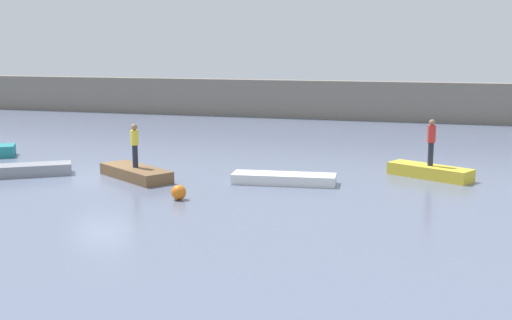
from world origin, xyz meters
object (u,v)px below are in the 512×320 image
Objects in this scene: person_red_shirt at (431,140)px; mooring_buoy at (179,192)px; rowboat_grey at (31,170)px; rowboat_brown at (136,173)px; rowboat_yellow at (430,172)px; person_yellow_shirt at (135,143)px; rowboat_white at (284,179)px.

person_red_shirt is 3.60× the size of mooring_buoy.
rowboat_brown is at bearing -25.84° from rowboat_grey.
rowboat_yellow reaches higher than rowboat_grey.
person_red_shirt reaches higher than person_yellow_shirt.
rowboat_white is 6.06m from rowboat_yellow.
rowboat_brown is at bearing -135.43° from rowboat_yellow.
rowboat_white is at bearing 51.65° from mooring_buoy.
rowboat_brown is 1.22m from person_yellow_shirt.
rowboat_yellow is (15.80, 4.11, 0.02)m from rowboat_grey.
rowboat_yellow reaches higher than rowboat_white.
person_yellow_shirt is (0.00, 0.00, 1.22)m from rowboat_brown.
rowboat_grey reaches higher than rowboat_white.
rowboat_yellow is 1.94× the size of person_yellow_shirt.
person_yellow_shirt is at bearing -179.07° from rowboat_white.
rowboat_grey is 4.66m from person_yellow_shirt.
mooring_buoy is at bearing -42.71° from person_yellow_shirt.
person_yellow_shirt is at bearing -162.75° from person_red_shirt.
person_yellow_shirt is at bearing -25.84° from rowboat_grey.
rowboat_grey is 0.86× the size of rowboat_brown.
person_yellow_shirt reaches higher than rowboat_grey.
mooring_buoy is at bearing -134.57° from rowboat_white.
person_red_shirt is (11.34, 3.52, 0.10)m from person_yellow_shirt.
rowboat_grey is 6.09× the size of mooring_buoy.
rowboat_brown is 11.88m from rowboat_yellow.
person_yellow_shirt is 0.93× the size of person_red_shirt.
rowboat_white is at bearing 7.15° from person_yellow_shirt.
mooring_buoy is (-8.24, -6.38, -1.30)m from person_red_shirt.
mooring_buoy reaches higher than rowboat_grey.
rowboat_grey is 4.50m from rowboat_brown.
rowboat_yellow is at bearing 50.19° from rowboat_brown.
rowboat_grey is 16.33m from rowboat_yellow.
rowboat_white is (5.95, 0.75, -0.04)m from rowboat_brown.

